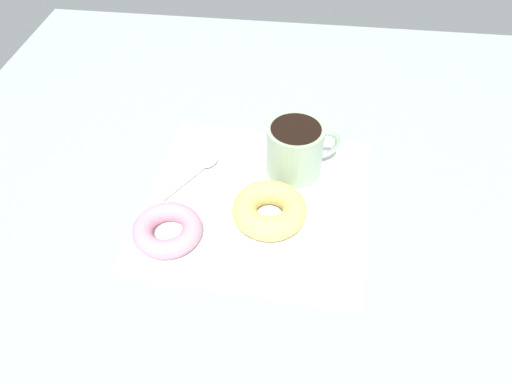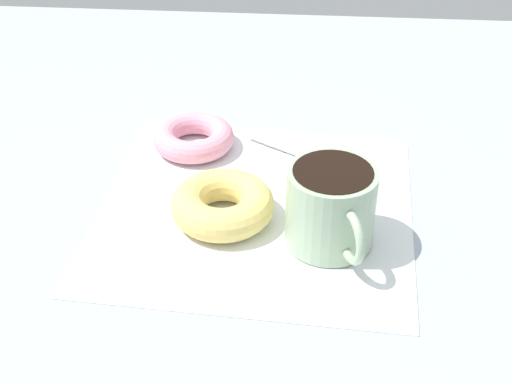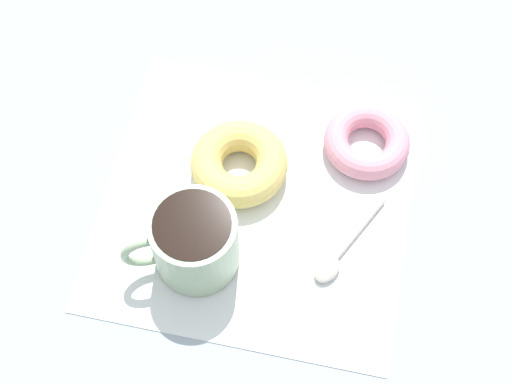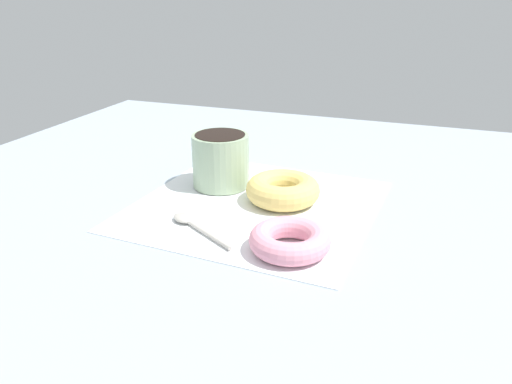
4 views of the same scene
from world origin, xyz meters
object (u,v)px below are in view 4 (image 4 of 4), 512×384
Objects in this scene: spoon at (190,222)px; coffee_cup at (221,159)px; donut_near_cup at (290,240)px; donut_far at (283,190)px.

coffee_cup is at bearing 7.45° from spoon.
donut_near_cup is 15.60cm from spoon.
coffee_cup reaches higher than donut_near_cup.
donut_far is 16.15cm from spoon.
coffee_cup is 12.61cm from donut_far.
donut_near_cup reaches higher than spoon.
spoon is (2.18, 15.40, -1.09)cm from donut_near_cup.
donut_far is at bearing 20.44° from donut_near_cup.
coffee_cup is 1.07× the size of donut_far.
donut_far is at bearing -37.81° from spoon.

